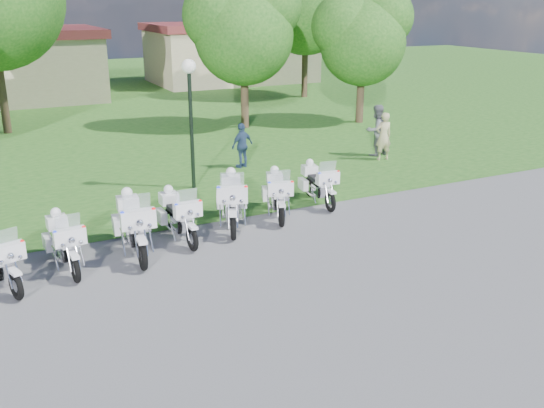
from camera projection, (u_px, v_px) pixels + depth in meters
name	position (u px, v px, depth m)	size (l,w,h in m)	color
ground	(291.00, 258.00, 14.14)	(100.00, 100.00, 0.00)	slate
grass_lawn	(84.00, 97.00, 37.07)	(100.00, 48.00, 0.01)	#245D1D
motorcycle_1	(64.00, 241.00, 13.49)	(0.79, 2.19, 1.47)	black
motorcycle_2	(134.00, 224.00, 14.23)	(0.95, 2.53, 1.70)	black
motorcycle_3	(178.00, 215.00, 15.12)	(0.75, 2.21, 1.49)	black
motorcycle_4	(232.00, 200.00, 15.98)	(1.39, 2.38, 1.68)	black
motorcycle_5	(277.00, 193.00, 16.76)	(1.21, 2.14, 1.50)	black
motorcycle_6	(318.00, 183.00, 17.80)	(0.85, 2.12, 1.43)	black
lamp_post	(190.00, 92.00, 18.40)	(0.44, 0.44, 4.04)	black
tree_2	(243.00, 25.00, 26.95)	(5.23, 4.46, 6.97)	#38281C
tree_3	(362.00, 34.00, 28.26)	(4.72, 4.03, 6.30)	#38281C
building_east	(231.00, 52.00, 43.55)	(11.44, 7.28, 4.10)	tan
bystander_a	(384.00, 137.00, 22.45)	(0.65, 0.43, 1.78)	tan
bystander_b	(376.00, 131.00, 23.06)	(0.95, 0.74, 1.95)	slate
bystander_c	(242.00, 146.00, 21.45)	(0.94, 0.39, 1.60)	navy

